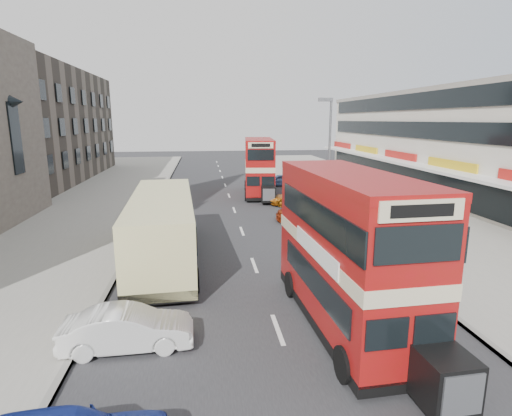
{
  "coord_description": "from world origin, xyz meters",
  "views": [
    {
      "loc": [
        -2.27,
        -9.87,
        6.66
      ],
      "look_at": [
        -0.13,
        6.39,
        3.1
      ],
      "focal_mm": 28.58,
      "sensor_mm": 36.0,
      "label": 1
    }
  ],
  "objects_px": {
    "bus_second": "(259,167)",
    "coach": "(163,225)",
    "car_right_a": "(313,210)",
    "pedestrian_near": "(371,215)",
    "cyclist": "(294,204)",
    "street_lamp": "(328,147)",
    "car_right_b": "(295,198)",
    "car_left_front": "(128,329)",
    "bus_main": "(348,250)",
    "car_right_c": "(280,180)",
    "pedestrian_far": "(312,176)"
  },
  "relations": [
    {
      "from": "bus_second",
      "to": "coach",
      "type": "distance_m",
      "value": 18.06
    },
    {
      "from": "car_right_a",
      "to": "pedestrian_near",
      "type": "xyz_separation_m",
      "value": [
        2.88,
        -2.79,
        0.25
      ]
    },
    {
      "from": "coach",
      "to": "cyclist",
      "type": "bearing_deg",
      "value": 44.55
    },
    {
      "from": "street_lamp",
      "to": "cyclist",
      "type": "relative_size",
      "value": 4.33
    },
    {
      "from": "coach",
      "to": "car_right_b",
      "type": "relative_size",
      "value": 2.79
    },
    {
      "from": "coach",
      "to": "car_left_front",
      "type": "height_order",
      "value": "coach"
    },
    {
      "from": "bus_main",
      "to": "car_left_front",
      "type": "height_order",
      "value": "bus_main"
    },
    {
      "from": "car_right_c",
      "to": "pedestrian_near",
      "type": "xyz_separation_m",
      "value": [
        2.3,
        -17.62,
        0.37
      ]
    },
    {
      "from": "car_right_a",
      "to": "car_right_b",
      "type": "xyz_separation_m",
      "value": [
        -0.06,
        5.14,
        -0.17
      ]
    },
    {
      "from": "car_right_b",
      "to": "pedestrian_far",
      "type": "relative_size",
      "value": 2.19
    },
    {
      "from": "bus_second",
      "to": "cyclist",
      "type": "distance_m",
      "value": 7.64
    },
    {
      "from": "pedestrian_near",
      "to": "pedestrian_far",
      "type": "xyz_separation_m",
      "value": [
        0.88,
        16.86,
        0.09
      ]
    },
    {
      "from": "pedestrian_near",
      "to": "cyclist",
      "type": "xyz_separation_m",
      "value": [
        -3.53,
        5.61,
        -0.35
      ]
    },
    {
      "from": "street_lamp",
      "to": "car_right_b",
      "type": "distance_m",
      "value": 5.51
    },
    {
      "from": "car_right_a",
      "to": "cyclist",
      "type": "distance_m",
      "value": 2.89
    },
    {
      "from": "street_lamp",
      "to": "car_right_b",
      "type": "bearing_deg",
      "value": 117.21
    },
    {
      "from": "car_right_b",
      "to": "bus_second",
      "type": "bearing_deg",
      "value": -148.86
    },
    {
      "from": "street_lamp",
      "to": "pedestrian_near",
      "type": "distance_m",
      "value": 6.27
    },
    {
      "from": "street_lamp",
      "to": "car_right_b",
      "type": "height_order",
      "value": "street_lamp"
    },
    {
      "from": "bus_second",
      "to": "cyclist",
      "type": "xyz_separation_m",
      "value": [
        1.6,
        -7.21,
        -1.94
      ]
    },
    {
      "from": "coach",
      "to": "pedestrian_near",
      "type": "height_order",
      "value": "coach"
    },
    {
      "from": "car_right_c",
      "to": "pedestrian_far",
      "type": "relative_size",
      "value": 1.94
    },
    {
      "from": "coach",
      "to": "car_right_c",
      "type": "xyz_separation_m",
      "value": [
        9.8,
        21.44,
        -1.12
      ]
    },
    {
      "from": "bus_main",
      "to": "cyclist",
      "type": "bearing_deg",
      "value": -99.75
    },
    {
      "from": "car_right_c",
      "to": "car_right_a",
      "type": "bearing_deg",
      "value": 2.25
    },
    {
      "from": "bus_second",
      "to": "pedestrian_near",
      "type": "bearing_deg",
      "value": 117.58
    },
    {
      "from": "car_right_c",
      "to": "cyclist",
      "type": "relative_size",
      "value": 1.89
    },
    {
      "from": "car_left_front",
      "to": "cyclist",
      "type": "bearing_deg",
      "value": -28.96
    },
    {
      "from": "car_right_c",
      "to": "street_lamp",
      "type": "bearing_deg",
      "value": 8.82
    },
    {
      "from": "bus_second",
      "to": "pedestrian_far",
      "type": "relative_size",
      "value": 4.92
    },
    {
      "from": "street_lamp",
      "to": "car_right_a",
      "type": "xyz_separation_m",
      "value": [
        -1.55,
        -2.01,
        -4.06
      ]
    },
    {
      "from": "car_left_front",
      "to": "cyclist",
      "type": "xyz_separation_m",
      "value": [
        8.91,
        17.31,
        -0.01
      ]
    },
    {
      "from": "street_lamp",
      "to": "cyclist",
      "type": "xyz_separation_m",
      "value": [
        -2.2,
        0.81,
        -4.17
      ]
    },
    {
      "from": "car_right_a",
      "to": "bus_second",
      "type": "bearing_deg",
      "value": -165.87
    },
    {
      "from": "car_left_front",
      "to": "pedestrian_near",
      "type": "xyz_separation_m",
      "value": [
        12.44,
        11.7,
        0.35
      ]
    },
    {
      "from": "coach",
      "to": "car_right_b",
      "type": "distance_m",
      "value": 14.94
    },
    {
      "from": "car_right_a",
      "to": "cyclist",
      "type": "height_order",
      "value": "cyclist"
    },
    {
      "from": "pedestrian_near",
      "to": "car_right_c",
      "type": "bearing_deg",
      "value": -111.57
    },
    {
      "from": "car_right_b",
      "to": "pedestrian_near",
      "type": "bearing_deg",
      "value": 27.38
    },
    {
      "from": "car_right_c",
      "to": "pedestrian_near",
      "type": "relative_size",
      "value": 2.16
    },
    {
      "from": "pedestrian_far",
      "to": "cyclist",
      "type": "distance_m",
      "value": 12.1
    },
    {
      "from": "car_right_c",
      "to": "car_left_front",
      "type": "bearing_deg",
      "value": -14.58
    },
    {
      "from": "car_left_front",
      "to": "car_right_b",
      "type": "relative_size",
      "value": 0.95
    },
    {
      "from": "car_right_b",
      "to": "car_right_c",
      "type": "bearing_deg",
      "value": -176.75
    },
    {
      "from": "coach",
      "to": "car_right_a",
      "type": "distance_m",
      "value": 11.38
    },
    {
      "from": "coach",
      "to": "cyclist",
      "type": "distance_m",
      "value": 12.78
    },
    {
      "from": "car_right_a",
      "to": "pedestrian_far",
      "type": "distance_m",
      "value": 14.57
    },
    {
      "from": "car_left_front",
      "to": "pedestrian_far",
      "type": "height_order",
      "value": "pedestrian_far"
    },
    {
      "from": "pedestrian_near",
      "to": "pedestrian_far",
      "type": "relative_size",
      "value": 0.9
    },
    {
      "from": "car_right_b",
      "to": "car_right_c",
      "type": "relative_size",
      "value": 1.13
    }
  ]
}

